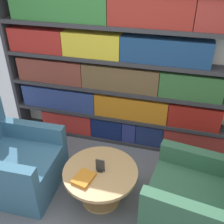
# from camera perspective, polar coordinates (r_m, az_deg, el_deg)

# --- Properties ---
(ground_plane) EXTENTS (14.00, 14.00, 0.00)m
(ground_plane) POSITION_cam_1_polar(r_m,az_deg,el_deg) (3.09, -3.80, -21.59)
(ground_plane) COLOR slate
(bookshelf) EXTENTS (3.35, 0.30, 2.12)m
(bookshelf) POSITION_cam_1_polar(r_m,az_deg,el_deg) (3.51, 2.21, 7.88)
(bookshelf) COLOR silver
(bookshelf) RESTS_ON ground_plane
(armchair_left) EXTENTS (0.97, 0.88, 0.98)m
(armchair_left) POSITION_cam_1_polar(r_m,az_deg,el_deg) (3.37, -20.72, -10.49)
(armchair_left) COLOR #386684
(armchair_left) RESTS_ON ground_plane
(armchair_right) EXTENTS (1.06, 0.98, 0.98)m
(armchair_right) POSITION_cam_1_polar(r_m,az_deg,el_deg) (2.92, 18.64, -18.25)
(armchair_right) COLOR #336047
(armchair_right) RESTS_ON ground_plane
(coffee_table) EXTENTS (0.82, 0.82, 0.44)m
(coffee_table) POSITION_cam_1_polar(r_m,az_deg,el_deg) (3.00, -2.58, -14.32)
(coffee_table) COLOR tan
(coffee_table) RESTS_ON ground_plane
(table_sign) EXTENTS (0.10, 0.06, 0.15)m
(table_sign) POSITION_cam_1_polar(r_m,az_deg,el_deg) (2.87, -2.68, -11.70)
(table_sign) COLOR black
(table_sign) RESTS_ON coffee_table
(stray_book) EXTENTS (0.22, 0.26, 0.03)m
(stray_book) POSITION_cam_1_polar(r_m,az_deg,el_deg) (2.82, -6.17, -14.13)
(stray_book) COLOR orange
(stray_book) RESTS_ON coffee_table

